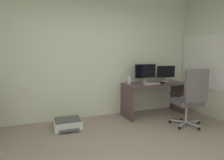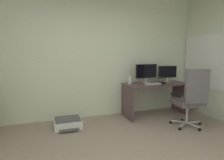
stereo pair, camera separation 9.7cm
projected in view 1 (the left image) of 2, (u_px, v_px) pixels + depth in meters
wall_back at (84, 55)px, 4.16m from camera, size 5.33×0.10×2.79m
window_pane at (207, 62)px, 4.33m from camera, size 0.01×1.45×1.13m
window_frame at (207, 62)px, 4.33m from camera, size 0.02×1.53×1.21m
desk at (154, 92)px, 4.39m from camera, size 1.45×0.62×0.76m
monitor_main at (145, 72)px, 4.39m from camera, size 0.53×0.18×0.43m
monitor_secondary at (166, 72)px, 4.60m from camera, size 0.46×0.18×0.38m
keyboard at (152, 84)px, 4.18m from camera, size 0.34×0.13×0.02m
computer_mouse at (162, 83)px, 4.27m from camera, size 0.07×0.11×0.03m
desktop_speaker at (129, 80)px, 4.21m from camera, size 0.07×0.07×0.17m
office_chair at (191, 96)px, 3.61m from camera, size 0.63×0.63×1.15m
printer at (68, 124)px, 3.63m from camera, size 0.51×0.49×0.19m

